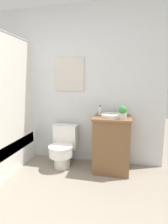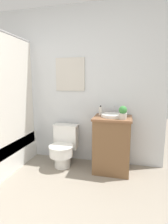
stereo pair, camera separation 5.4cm
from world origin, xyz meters
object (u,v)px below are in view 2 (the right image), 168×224
at_px(sink, 113,115).
at_px(potted_plant, 123,113).
at_px(soap_bottle, 100,111).
at_px(toilet, 64,146).

distance_m(sink, potted_plant, 0.21).
height_order(soap_bottle, potted_plant, potted_plant).
bearing_deg(sink, soap_bottle, 156.67).
relative_size(sink, soap_bottle, 2.54).
relative_size(toilet, sink, 1.69).
height_order(sink, potted_plant, potted_plant).
distance_m(toilet, potted_plant, 1.09).
xyz_separation_m(sink, potted_plant, (0.14, -0.13, 0.07)).
height_order(sink, soap_bottle, soap_bottle).
bearing_deg(sink, toilet, -177.86).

